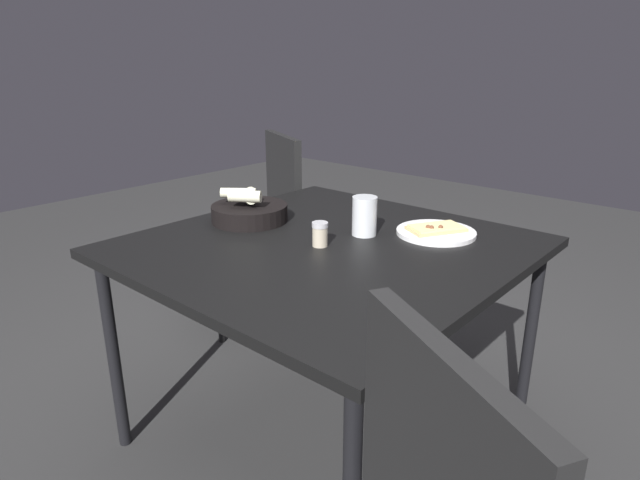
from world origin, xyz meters
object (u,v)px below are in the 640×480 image
Objects in this scene: bread_basket at (248,211)px; beer_glass at (364,218)px; pizza_plate at (436,231)px; pepper_shaker at (319,235)px; dining_table at (327,259)px; chair_near at (263,220)px.

beer_glass is (-0.15, 0.40, 0.02)m from bread_basket.
pizza_plate is 0.40m from pepper_shaker.
chair_near is (-0.50, -0.85, -0.15)m from dining_table.
chair_near is at bearing -100.79° from pizza_plate.
bread_basket is at bearing 43.57° from chair_near.
pizza_plate is at bearing 147.21° from pepper_shaker.
pizza_plate is 0.66m from bread_basket.
pepper_shaker is at bearing 57.46° from chair_near.
beer_glass reaches higher than pizza_plate.
bread_basket is at bearing -69.51° from beer_glass.
bread_basket is 0.29× the size of chair_near.
pizza_plate is 2.03× the size of beer_glass.
dining_table is 0.38m from pizza_plate.
beer_glass is 0.14× the size of chair_near.
dining_table is 0.18m from beer_glass.
pepper_shaker reaches higher than pizza_plate.
pepper_shaker is at bearing -12.25° from beer_glass.
pizza_plate is 1.10m from chair_near.
pizza_plate is 3.40× the size of pepper_shaker.
beer_glass is at bearing -48.52° from pizza_plate.
bread_basket is at bearing -89.17° from dining_table.
pepper_shaker is (0.34, -0.22, 0.02)m from pizza_plate.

